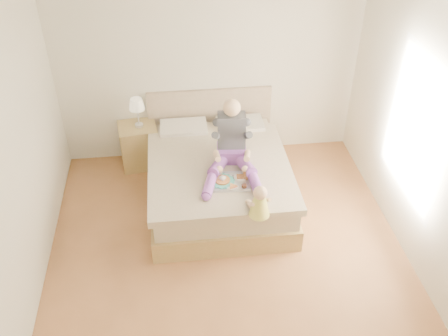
{
  "coord_description": "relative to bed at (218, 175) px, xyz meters",
  "views": [
    {
      "loc": [
        -0.5,
        -3.9,
        4.15
      ],
      "look_at": [
        0.02,
        0.58,
        0.79
      ],
      "focal_mm": 40.0,
      "sensor_mm": 36.0,
      "label": 1
    }
  ],
  "objects": [
    {
      "name": "nightstand",
      "position": [
        -1.0,
        0.8,
        -0.01
      ],
      "size": [
        0.56,
        0.51,
        0.61
      ],
      "rotation": [
        0.0,
        0.0,
        0.13
      ],
      "color": "olive",
      "rests_on": "ground"
    },
    {
      "name": "room",
      "position": [
        0.08,
        -1.08,
        1.19
      ],
      "size": [
        4.02,
        4.22,
        2.71
      ],
      "color": "brown",
      "rests_on": "ground"
    },
    {
      "name": "baby",
      "position": [
        0.32,
        -1.11,
        0.44
      ],
      "size": [
        0.25,
        0.33,
        0.37
      ],
      "rotation": [
        0.0,
        0.0,
        0.29
      ],
      "color": "#E5E448",
      "rests_on": "bed"
    },
    {
      "name": "bed",
      "position": [
        0.0,
        0.0,
        0.0
      ],
      "size": [
        1.7,
        2.18,
        1.0
      ],
      "color": "olive",
      "rests_on": "ground"
    },
    {
      "name": "adult",
      "position": [
        0.15,
        -0.21,
        0.53
      ],
      "size": [
        0.7,
        1.02,
        0.83
      ],
      "rotation": [
        0.0,
        0.0,
        -0.1
      ],
      "color": "#703A92",
      "rests_on": "bed"
    },
    {
      "name": "tray",
      "position": [
        0.09,
        -0.54,
        0.32
      ],
      "size": [
        0.47,
        0.38,
        0.13
      ],
      "rotation": [
        0.0,
        0.0,
        -0.08
      ],
      "color": "silver",
      "rests_on": "bed"
    },
    {
      "name": "lamp",
      "position": [
        -0.97,
        0.79,
        0.61
      ],
      "size": [
        0.2,
        0.2,
        0.41
      ],
      "color": "silver",
      "rests_on": "nightstand"
    }
  ]
}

